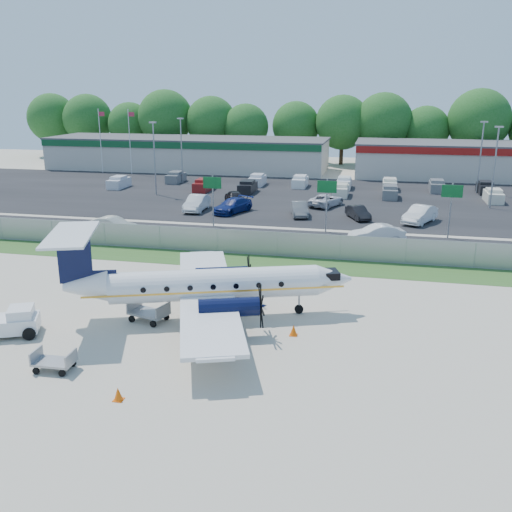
% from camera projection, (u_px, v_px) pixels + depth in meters
% --- Properties ---
extents(ground, '(170.00, 170.00, 0.00)m').
position_uv_depth(ground, '(234.00, 323.00, 32.75)').
color(ground, '#BCB39F').
rests_on(ground, ground).
extents(grass_verge, '(170.00, 4.00, 0.02)m').
position_uv_depth(grass_verge, '(273.00, 263.00, 44.00)').
color(grass_verge, '#2D561E').
rests_on(grass_verge, ground).
extents(access_road, '(170.00, 8.00, 0.02)m').
position_uv_depth(access_road, '(287.00, 241.00, 50.56)').
color(access_road, black).
rests_on(access_road, ground).
extents(parking_lot, '(170.00, 32.00, 0.02)m').
position_uv_depth(parking_lot, '(315.00, 198.00, 70.25)').
color(parking_lot, black).
rests_on(parking_lot, ground).
extents(perimeter_fence, '(120.00, 0.06, 1.99)m').
position_uv_depth(perimeter_fence, '(277.00, 244.00, 45.60)').
color(perimeter_fence, gray).
rests_on(perimeter_fence, ground).
extents(building_west, '(46.40, 12.40, 5.24)m').
position_uv_depth(building_west, '(187.00, 153.00, 95.04)').
color(building_west, beige).
rests_on(building_west, ground).
extents(building_east, '(44.40, 12.40, 5.24)m').
position_uv_depth(building_east, '(507.00, 161.00, 84.78)').
color(building_east, beige).
rests_on(building_east, ground).
extents(sign_left, '(1.80, 0.26, 5.00)m').
position_uv_depth(sign_left, '(212.00, 190.00, 54.85)').
color(sign_left, gray).
rests_on(sign_left, ground).
extents(sign_mid, '(1.80, 0.26, 5.00)m').
position_uv_depth(sign_mid, '(327.00, 194.00, 52.59)').
color(sign_mid, gray).
rests_on(sign_mid, ground).
extents(sign_right, '(1.80, 0.26, 5.00)m').
position_uv_depth(sign_right, '(451.00, 199.00, 50.34)').
color(sign_right, gray).
rests_on(sign_right, ground).
extents(flagpole_west, '(1.06, 0.12, 10.00)m').
position_uv_depth(flagpole_west, '(101.00, 137.00, 90.10)').
color(flagpole_west, silver).
rests_on(flagpole_west, ground).
extents(flagpole_east, '(1.06, 0.12, 10.00)m').
position_uv_depth(flagpole_east, '(130.00, 138.00, 89.07)').
color(flagpole_east, silver).
rests_on(flagpole_east, ground).
extents(light_pole_nw, '(0.90, 0.35, 9.09)m').
position_uv_depth(light_pole_nw, '(154.00, 153.00, 71.01)').
color(light_pole_nw, gray).
rests_on(light_pole_nw, ground).
extents(light_pole_ne, '(0.90, 0.35, 9.09)m').
position_uv_depth(light_pole_ne, '(495.00, 162.00, 62.80)').
color(light_pole_ne, gray).
rests_on(light_pole_ne, ground).
extents(light_pole_sw, '(0.90, 0.35, 9.09)m').
position_uv_depth(light_pole_sw, '(181.00, 146.00, 80.38)').
color(light_pole_sw, gray).
rests_on(light_pole_sw, ground).
extents(light_pole_se, '(0.90, 0.35, 9.09)m').
position_uv_depth(light_pole_se, '(481.00, 152.00, 72.17)').
color(light_pole_se, gray).
rests_on(light_pole_se, ground).
extents(tree_line, '(112.00, 6.00, 14.00)m').
position_uv_depth(tree_line, '(337.00, 164.00, 102.12)').
color(tree_line, '#1B5218').
rests_on(tree_line, ground).
extents(aircraft, '(17.40, 16.95, 5.35)m').
position_uv_depth(aircraft, '(208.00, 285.00, 32.93)').
color(aircraft, silver).
rests_on(aircraft, ground).
extents(pushback_tug, '(3.35, 3.01, 1.55)m').
position_uv_depth(pushback_tug, '(13.00, 322.00, 31.00)').
color(pushback_tug, silver).
rests_on(pushback_tug, ground).
extents(baggage_cart_near, '(1.94, 1.22, 1.00)m').
position_uv_depth(baggage_cart_near, '(54.00, 361.00, 27.12)').
color(baggage_cart_near, gray).
rests_on(baggage_cart_near, ground).
extents(baggage_cart_far, '(2.49, 1.89, 1.16)m').
position_uv_depth(baggage_cart_far, '(149.00, 312.00, 32.88)').
color(baggage_cart_far, gray).
rests_on(baggage_cart_far, ground).
extents(cone_nose, '(0.43, 0.43, 0.61)m').
position_uv_depth(cone_nose, '(294.00, 330.00, 31.04)').
color(cone_nose, '#ED5707').
rests_on(cone_nose, ground).
extents(cone_port_wing, '(0.42, 0.42, 0.60)m').
position_uv_depth(cone_port_wing, '(118.00, 394.00, 24.55)').
color(cone_port_wing, '#ED5707').
rests_on(cone_port_wing, ground).
extents(cone_starboard_wing, '(0.42, 0.42, 0.59)m').
position_uv_depth(cone_starboard_wing, '(180.00, 286.00, 38.04)').
color(cone_starboard_wing, '#ED5707').
rests_on(cone_starboard_wing, ground).
extents(road_car_west, '(5.00, 2.43, 1.58)m').
position_uv_depth(road_car_west, '(114.00, 234.00, 52.87)').
color(road_car_west, beige).
rests_on(road_car_west, ground).
extents(road_car_mid, '(5.12, 3.26, 1.59)m').
position_uv_depth(road_car_mid, '(376.00, 243.00, 49.81)').
color(road_car_mid, silver).
rests_on(road_car_mid, ground).
extents(parked_car_a, '(1.95, 5.24, 1.71)m').
position_uv_depth(parked_car_a, '(197.00, 211.00, 63.04)').
color(parked_car_a, silver).
rests_on(parked_car_a, ground).
extents(parked_car_b, '(4.04, 5.83, 1.57)m').
position_uv_depth(parked_car_b, '(233.00, 213.00, 61.96)').
color(parked_car_b, navy).
rests_on(parked_car_b, ground).
extents(parked_car_c, '(2.61, 4.78, 1.49)m').
position_uv_depth(parked_car_c, '(299.00, 216.00, 60.42)').
color(parked_car_c, '#595B5E').
rests_on(parked_car_c, ground).
extents(parked_car_d, '(2.97, 4.32, 1.35)m').
position_uv_depth(parked_car_d, '(358.00, 219.00, 59.03)').
color(parked_car_d, black).
rests_on(parked_car_d, ground).
extents(parked_car_e, '(3.86, 5.51, 1.72)m').
position_uv_depth(parked_car_e, '(419.00, 223.00, 57.29)').
color(parked_car_e, silver).
rests_on(parked_car_e, ground).
extents(parked_car_f, '(3.43, 4.70, 1.49)m').
position_uv_depth(parked_car_f, '(234.00, 203.00, 67.58)').
color(parked_car_f, black).
rests_on(parked_car_f, ground).
extents(parked_car_g, '(4.19, 5.70, 1.44)m').
position_uv_depth(parked_car_g, '(326.00, 206.00, 65.38)').
color(parked_car_g, silver).
rests_on(parked_car_g, ground).
extents(far_parking_rows, '(56.00, 10.00, 1.60)m').
position_uv_depth(far_parking_rows, '(319.00, 191.00, 74.94)').
color(far_parking_rows, gray).
rests_on(far_parking_rows, ground).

